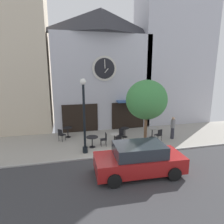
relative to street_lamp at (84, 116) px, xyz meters
The scene contains 18 objects.
ground_plane 3.30m from the street_lamp, 44.69° to the right, with size 29.43×11.92×0.13m.
clock_building 6.50m from the street_lamp, 68.75° to the left, with size 8.24×3.56×9.96m.
neighbor_building_left 9.17m from the street_lamp, 131.91° to the left, with size 6.99×4.13×11.19m.
neighbor_building_right 11.93m from the street_lamp, 33.55° to the left, with size 6.89×3.64×13.38m.
street_lamp is the anchor object (origin of this frame).
street_tree 3.92m from the street_lamp, ahead, with size 2.56×2.30×4.46m.
cafe_table_near_door 3.71m from the street_lamp, 107.72° to the left, with size 0.69×0.69×0.77m.
cafe_table_leftmost 1.99m from the street_lamp, 53.59° to the left, with size 0.78×0.78×0.73m.
cafe_table_center_left 2.91m from the street_lamp, 22.61° to the left, with size 0.62×0.62×0.76m.
cafe_table_center 4.27m from the street_lamp, 33.16° to the left, with size 0.62×0.62×0.73m.
cafe_table_center_right 5.69m from the street_lamp, 16.12° to the left, with size 0.71×0.71×0.76m.
cafe_chair_outer 2.40m from the street_lamp, 29.95° to the left, with size 0.40×0.40×0.90m.
cafe_chair_near_tree 3.31m from the street_lamp, 121.85° to the left, with size 0.57×0.57×0.90m.
cafe_chair_facing_wall 2.76m from the street_lamp, ahead, with size 0.40×0.40×0.90m.
cafe_chair_under_awning 3.53m from the street_lamp, 27.32° to the left, with size 0.56×0.56×0.90m.
cafe_chair_mid_row 5.67m from the street_lamp, ahead, with size 0.49×0.49×0.90m.
pedestrian_grey 6.80m from the street_lamp, ahead, with size 0.44×0.44×1.67m.
parked_car_red 4.17m from the street_lamp, 53.32° to the right, with size 4.36×2.15×1.55m.
Camera 1 is at (-2.65, -10.26, 5.03)m, focal length 30.84 mm.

